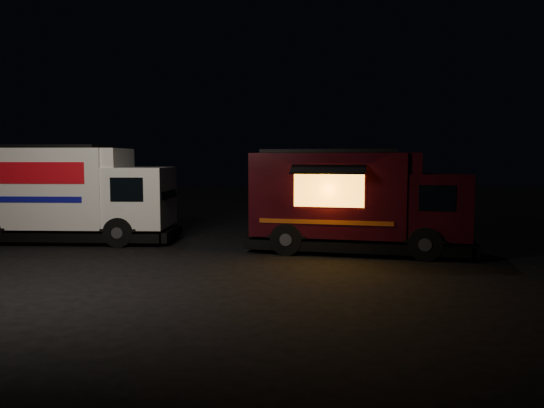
{
  "coord_description": "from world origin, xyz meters",
  "views": [
    {
      "loc": [
        2.07,
        -14.43,
        2.83
      ],
      "look_at": [
        2.18,
        2.0,
        1.4
      ],
      "focal_mm": 35.0,
      "sensor_mm": 36.0,
      "label": 1
    }
  ],
  "objects": [
    {
      "name": "red_truck",
      "position": [
        4.81,
        1.46,
        1.54
      ],
      "size": [
        7.02,
        3.94,
        3.09
      ],
      "primitive_type": null,
      "rotation": [
        0.0,
        0.0,
        -0.24
      ],
      "color": "#36090F",
      "rests_on": "ground"
    },
    {
      "name": "ground",
      "position": [
        0.0,
        0.0,
        0.0
      ],
      "size": [
        80.0,
        80.0,
        0.0
      ],
      "primitive_type": "plane",
      "color": "black",
      "rests_on": "ground"
    },
    {
      "name": "white_truck",
      "position": [
        -4.68,
        3.49,
        1.63
      ],
      "size": [
        7.32,
        2.85,
        3.26
      ],
      "primitive_type": null,
      "rotation": [
        0.0,
        0.0,
        -0.06
      ],
      "color": "white",
      "rests_on": "ground"
    }
  ]
}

